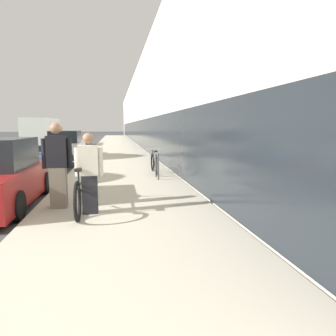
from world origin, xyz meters
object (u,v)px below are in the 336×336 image
at_px(parked_sedan_far, 66,146).
at_px(cruiser_bike_nearest, 154,163).
at_px(tandem_bicycle, 82,191).
at_px(person_bystander, 58,166).
at_px(person_rider, 89,173).
at_px(vintage_roadster_curbside, 46,161).
at_px(moving_truck, 43,132).
at_px(bike_rack_hoop, 157,163).

bearing_deg(parked_sedan_far, cruiser_bike_nearest, -59.69).
relative_size(tandem_bicycle, person_bystander, 1.34).
bearing_deg(tandem_bicycle, person_rider, -58.14).
relative_size(vintage_roadster_curbside, moving_truck, 0.58).
height_order(tandem_bicycle, person_rider, person_rider).
relative_size(cruiser_bike_nearest, vintage_roadster_curbside, 0.42).
relative_size(parked_sedan_far, moving_truck, 0.62).
distance_m(tandem_bicycle, bike_rack_hoop, 3.96).
distance_m(tandem_bicycle, parked_sedan_far, 11.85).
bearing_deg(moving_truck, person_bystander, -77.04).
relative_size(tandem_bicycle, person_rider, 1.51).
bearing_deg(person_rider, bike_rack_hoop, 63.49).
height_order(person_rider, moving_truck, moving_truck).
height_order(bike_rack_hoop, parked_sedan_far, parked_sedan_far).
bearing_deg(tandem_bicycle, bike_rack_hoop, 59.35).
height_order(cruiser_bike_nearest, parked_sedan_far, parked_sedan_far).
distance_m(vintage_roadster_curbside, moving_truck, 17.59).
distance_m(person_rider, bike_rack_hoop, 4.13).
bearing_deg(tandem_bicycle, cruiser_bike_nearest, 65.51).
distance_m(person_bystander, cruiser_bike_nearest, 5.06).
bearing_deg(person_rider, moving_truck, 104.21).
xyz_separation_m(cruiser_bike_nearest, parked_sedan_far, (-4.15, 7.10, 0.22)).
height_order(vintage_roadster_curbside, moving_truck, moving_truck).
relative_size(person_rider, cruiser_bike_nearest, 0.90).
distance_m(cruiser_bike_nearest, parked_sedan_far, 8.22).
height_order(bike_rack_hoop, cruiser_bike_nearest, cruiser_bike_nearest).
xyz_separation_m(tandem_bicycle, cruiser_bike_nearest, (2.08, 4.57, -0.03)).
height_order(vintage_roadster_curbside, parked_sedan_far, parked_sedan_far).
distance_m(person_bystander, vintage_roadster_curbside, 6.42).
bearing_deg(parked_sedan_far, person_rider, -79.37).
bearing_deg(vintage_roadster_curbside, moving_truck, 102.53).
height_order(tandem_bicycle, parked_sedan_far, parked_sedan_far).
distance_m(tandem_bicycle, moving_truck, 24.34).
bearing_deg(parked_sedan_far, vintage_roadster_curbside, -89.94).
height_order(person_rider, bike_rack_hoop, person_rider).
height_order(cruiser_bike_nearest, moving_truck, moving_truck).
relative_size(person_bystander, bike_rack_hoop, 2.09).
xyz_separation_m(person_bystander, vintage_roadster_curbside, (-1.56, 6.20, -0.57)).
xyz_separation_m(person_bystander, bike_rack_hoop, (2.52, 3.15, -0.38)).
relative_size(bike_rack_hoop, moving_truck, 0.12).
relative_size(cruiser_bike_nearest, parked_sedan_far, 0.40).
height_order(person_bystander, cruiser_bike_nearest, person_bystander).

